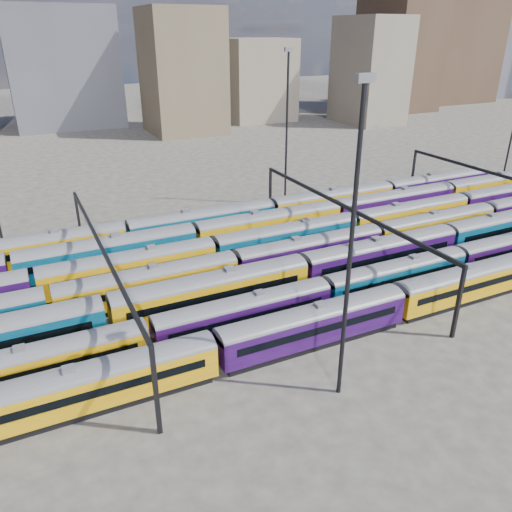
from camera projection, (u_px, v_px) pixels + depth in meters
name	position (u px, v px, depth m)	size (l,w,h in m)	color
ground	(272.00, 276.00, 62.49)	(500.00, 500.00, 0.00)	#3F3A35
rake_0	(469.00, 279.00, 55.83)	(100.90, 2.96, 4.97)	black
rake_1	(244.00, 310.00, 49.97)	(134.49, 2.81, 4.72)	black
rake_2	(380.00, 252.00, 62.16)	(111.15, 3.25, 5.49)	black
rake_3	(310.00, 249.00, 63.52)	(145.28, 3.03, 5.11)	black
rake_4	(213.00, 249.00, 63.17)	(126.95, 3.10, 5.22)	black
rake_5	(269.00, 223.00, 71.35)	(157.79, 3.29, 5.56)	black
rake_6	(203.00, 221.00, 72.22)	(111.21, 3.26, 5.49)	black
gantry_1	(102.00, 255.00, 51.79)	(0.35, 40.35, 8.03)	black
gantry_2	(342.00, 213.00, 63.63)	(0.35, 40.35, 8.03)	black
gantry_3	(507.00, 184.00, 75.47)	(0.35, 40.35, 8.03)	black
mast_2	(351.00, 241.00, 36.69)	(1.40, 0.50, 25.60)	black
mast_3	(287.00, 124.00, 82.31)	(1.40, 0.50, 25.60)	black
skyline	(394.00, 51.00, 181.92)	(399.22, 60.48, 50.03)	#665B4C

